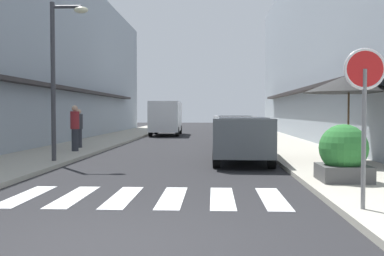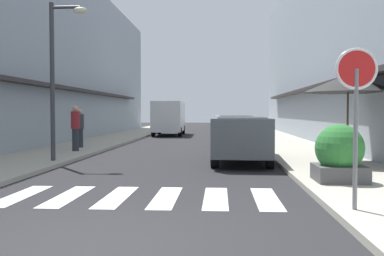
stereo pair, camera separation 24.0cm
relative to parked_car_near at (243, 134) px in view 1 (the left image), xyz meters
name	(u,v)px [view 1 (the left image)]	position (x,y,z in m)	size (l,w,h in m)	color
ground_plane	(188,145)	(-2.21, 7.70, -0.92)	(91.59, 91.59, 0.00)	#232326
sidewalk_left	(95,143)	(-6.96, 7.70, -0.86)	(2.97, 58.29, 0.12)	#ADA899
sidewalk_right	(284,144)	(2.54, 7.70, -0.86)	(2.97, 58.29, 0.12)	#ADA899
building_row_left	(26,54)	(-10.94, 8.78, 3.81)	(5.50, 39.47, 9.47)	#939EA8
building_row_right	(359,40)	(6.52, 8.78, 4.41)	(5.50, 39.47, 10.67)	#939EA8
crosswalk	(148,197)	(-2.21, -5.95, -0.92)	(5.20, 2.20, 0.01)	silver
parked_car_near	(243,134)	(0.00, 0.00, 0.00)	(1.96, 4.56, 1.47)	#4C5156
parked_car_mid	(234,127)	(0.00, 6.63, 0.00)	(1.92, 4.08, 1.47)	silver
delivery_van	(166,115)	(-4.27, 16.43, 0.48)	(2.10, 5.44, 2.37)	silver
round_street_sign	(365,86)	(1.38, -7.28, 1.12)	(0.65, 0.07, 2.51)	slate
street_lamp	(59,63)	(-5.72, -0.81, 2.23)	(1.19, 0.28, 4.90)	#38383D
cafe_umbrella	(349,84)	(3.13, -0.73, 1.57)	(2.71, 2.71, 2.66)	#262626
planter_corner	(343,154)	(1.91, -4.45, -0.22)	(1.06, 1.06, 1.25)	#4C4C4C
pedestrian_walking_near	(75,127)	(-6.33, 2.54, 0.14)	(0.34, 0.34, 1.78)	#282B33
pedestrian_walking_far	(79,127)	(-6.69, 4.20, 0.06)	(0.34, 0.34, 1.65)	#282B33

